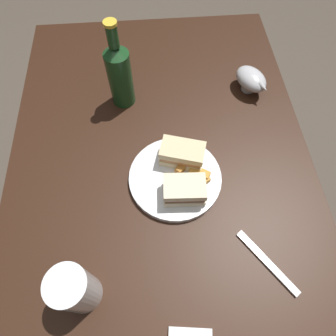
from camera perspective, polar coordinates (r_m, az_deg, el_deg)
ground_plane at (r=1.50m, az=-0.73°, el=-13.64°), size 6.00×6.00×0.00m
dining_table at (r=1.15m, az=-0.94°, el=-8.84°), size 1.26×0.83×0.74m
plate at (r=0.78m, az=1.36°, el=-1.91°), size 0.24×0.24×0.02m
sandwich_half_left at (r=0.73m, az=3.14°, el=-4.22°), size 0.07×0.11×0.06m
sandwich_half_right at (r=0.78m, az=2.75°, el=2.73°), size 0.09×0.13×0.06m
potato_wedge_front at (r=0.77m, az=6.52°, el=-1.61°), size 0.05×0.04×0.02m
potato_wedge_middle at (r=0.78m, az=2.86°, el=0.28°), size 0.04×0.04×0.02m
potato_wedge_back at (r=0.77m, az=6.46°, el=-1.08°), size 0.04×0.05×0.02m
potato_wedge_left_edge at (r=0.77m, az=5.07°, el=-2.41°), size 0.05×0.04×0.02m
potato_wedge_right_edge at (r=0.75m, az=5.68°, el=-4.24°), size 0.05×0.04×0.02m
potato_wedge_stray at (r=0.77m, az=4.76°, el=-1.20°), size 0.05×0.04×0.02m
pint_glass at (r=0.68m, az=-17.05°, el=-21.41°), size 0.08×0.08×0.15m
gravy_boat at (r=0.98m, az=15.62°, el=15.97°), size 0.13×0.12×0.07m
cider_bottle at (r=0.88m, az=-9.25°, el=17.36°), size 0.07×0.07×0.27m
fork at (r=0.75m, az=18.42°, el=-16.73°), size 0.16×0.12×0.01m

